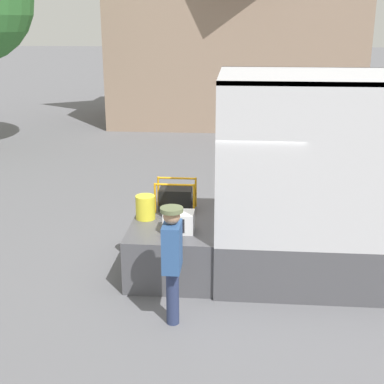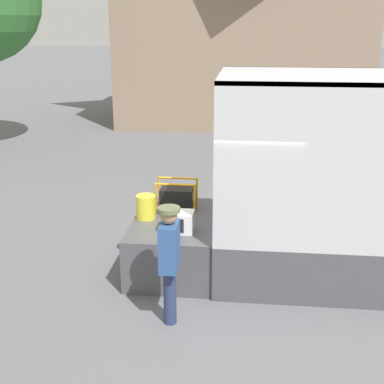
% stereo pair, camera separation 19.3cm
% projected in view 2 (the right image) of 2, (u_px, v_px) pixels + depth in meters
% --- Properties ---
extents(ground_plane, '(160.00, 160.00, 0.00)m').
position_uv_depth(ground_plane, '(217.00, 267.00, 9.26)').
color(ground_plane, slate).
extents(tailgate_deck, '(1.42, 2.26, 0.87)m').
position_uv_depth(tailgate_deck, '(176.00, 242.00, 9.20)').
color(tailgate_deck, '#4C4C51').
rests_on(tailgate_deck, ground).
extents(microwave, '(0.48, 0.37, 0.33)m').
position_uv_depth(microwave, '(178.00, 222.00, 8.47)').
color(microwave, white).
rests_on(microwave, tailgate_deck).
extents(portable_generator, '(0.71, 0.43, 0.54)m').
position_uv_depth(portable_generator, '(178.00, 199.00, 9.44)').
color(portable_generator, black).
rests_on(portable_generator, tailgate_deck).
extents(orange_bucket, '(0.33, 0.33, 0.41)m').
position_uv_depth(orange_bucket, '(146.00, 207.00, 9.02)').
color(orange_bucket, yellow).
rests_on(orange_bucket, tailgate_deck).
extents(worker_person, '(0.31, 0.44, 1.73)m').
position_uv_depth(worker_person, '(169.00, 254.00, 7.24)').
color(worker_person, navy).
rests_on(worker_person, ground).
extents(house_backdrop, '(10.15, 6.44, 7.96)m').
position_uv_depth(house_backdrop, '(244.00, 21.00, 21.75)').
color(house_backdrop, gray).
rests_on(house_backdrop, ground).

